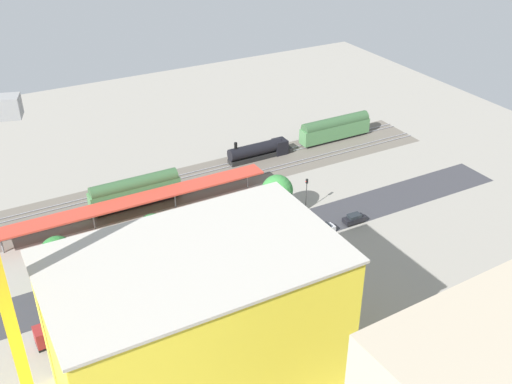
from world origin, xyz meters
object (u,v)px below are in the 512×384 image
parked_car_5 (177,274)px  freight_coach_far (135,191)px  parked_car_1 (323,230)px  construction_building (198,324)px  parked_car_4 (218,262)px  street_tree_2 (58,253)px  box_truck_0 (131,306)px  locomotive (261,150)px  box_truck_1 (69,327)px  street_tree_1 (153,230)px  parked_car_0 (354,219)px  street_tree_0 (277,190)px  parked_car_3 (256,252)px  box_truck_2 (82,323)px  passenger_coach (335,128)px  traffic_light (306,190)px  parked_car_2 (291,238)px  platform_canopy_near (134,200)px

parked_car_5 → freight_coach_far: bearing=-93.7°
parked_car_1 → construction_building: bearing=32.5°
parked_car_4 → street_tree_2: bearing=-19.8°
parked_car_4 → box_truck_0: size_ratio=0.43×
locomotive → box_truck_1: (51.29, 36.56, -0.13)m
box_truck_0 → street_tree_1: (-8.73, -13.50, 2.95)m
parked_car_1 → street_tree_1: street_tree_1 is taller
parked_car_0 → parked_car_5: (34.85, -0.47, -0.07)m
parked_car_4 → street_tree_0: street_tree_0 is taller
locomotive → box_truck_0: bearing=40.8°
parked_car_1 → construction_building: 40.69m
construction_building → parked_car_0: bearing=-152.1°
freight_coach_far → construction_building: bearing=81.2°
freight_coach_far → parked_car_5: freight_coach_far is taller
box_truck_0 → parked_car_3: bearing=-169.7°
box_truck_2 → parked_car_5: bearing=-162.1°
street_tree_1 → street_tree_2: size_ratio=0.91×
parked_car_0 → street_tree_1: size_ratio=0.59×
passenger_coach → parked_car_5: bearing=30.6°
parked_car_0 → box_truck_2: box_truck_2 is taller
parked_car_4 → parked_car_3: bearing=174.9°
passenger_coach → street_tree_0: 37.52m
locomotive → passenger_coach: size_ratio=0.85×
street_tree_0 → street_tree_2: 39.85m
freight_coach_far → construction_building: construction_building is taller
locomotive → street_tree_1: street_tree_1 is taller
parked_car_4 → street_tree_1: (7.72, -8.64, 3.80)m
parked_car_3 → street_tree_2: bearing=-16.7°
parked_car_0 → street_tree_2: street_tree_2 is taller
construction_building → street_tree_2: bearing=-70.4°
parked_car_5 → box_truck_0: 10.67m
locomotive → street_tree_0: 25.21m
parked_car_0 → street_tree_2: (51.30, -8.79, 4.35)m
passenger_coach → parked_car_0: passenger_coach is taller
locomotive → traffic_light: traffic_light is taller
box_truck_0 → box_truck_1: 9.12m
parked_car_2 → parked_car_4: (14.16, -0.05, -0.03)m
platform_canopy_near → street_tree_2: 20.66m
platform_canopy_near → parked_car_1: bearing=142.5°
box_truck_1 → traffic_light: bearing=-165.1°
locomotive → platform_canopy_near: bearing=18.1°
parked_car_1 → street_tree_2: 45.33m
platform_canopy_near → box_truck_1: platform_canopy_near is taller
parked_car_0 → parked_car_2: bearing=-1.0°
parked_car_0 → parked_car_5: 34.85m
parked_car_2 → street_tree_2: size_ratio=0.59×
parked_car_4 → street_tree_1: 12.19m
platform_canopy_near → passenger_coach: bearing=-168.6°
street_tree_2 → freight_coach_far: bearing=-137.3°
freight_coach_far → parked_car_5: (1.60, 24.97, -2.45)m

